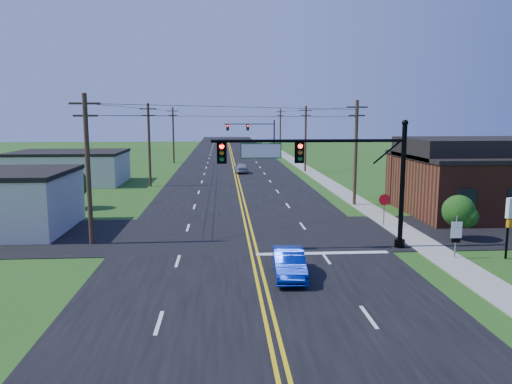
{
  "coord_description": "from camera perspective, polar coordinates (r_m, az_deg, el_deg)",
  "views": [
    {
      "loc": [
        -1.55,
        -19.9,
        7.72
      ],
      "look_at": [
        0.45,
        10.0,
        3.1
      ],
      "focal_mm": 35.0,
      "sensor_mm": 36.0,
      "label": 1
    }
  ],
  "objects": [
    {
      "name": "sidewalk",
      "position": [
        61.58,
        7.48,
        1.52
      ],
      "size": [
        2.0,
        160.0,
        0.08
      ],
      "primitive_type": "cube",
      "color": "gray",
      "rests_on": "ground"
    },
    {
      "name": "stop_sign",
      "position": [
        35.94,
        14.46,
        -1.23
      ],
      "size": [
        0.82,
        0.15,
        2.31
      ],
      "rotation": [
        0.0,
        0.0,
        -0.14
      ],
      "color": "slate",
      "rests_on": "ground"
    },
    {
      "name": "utility_pole_right_a",
      "position": [
        43.51,
        11.33,
        4.64
      ],
      "size": [
        1.8,
        0.28,
        9.0
      ],
      "color": "#312516",
      "rests_on": "ground"
    },
    {
      "name": "road_cross",
      "position": [
        32.85,
        -1.03,
        -4.8
      ],
      "size": [
        70.0,
        10.0,
        0.04
      ],
      "primitive_type": "cube",
      "color": "black",
      "rests_on": "ground"
    },
    {
      "name": "utility_pole_right_c",
      "position": [
        98.6,
        2.79,
        7.01
      ],
      "size": [
        1.8,
        0.28,
        9.0
      ],
      "color": "#312516",
      "rests_on": "ground"
    },
    {
      "name": "brick_building",
      "position": [
        43.93,
        25.59,
        0.88
      ],
      "size": [
        14.2,
        11.2,
        4.7
      ],
      "color": "#5C2A1A",
      "rests_on": "ground"
    },
    {
      "name": "utility_pole_left_c",
      "position": [
        82.33,
        -9.44,
        6.56
      ],
      "size": [
        1.8,
        0.28,
        9.0
      ],
      "color": "#312516",
      "rests_on": "ground"
    },
    {
      "name": "utility_pole_left_b",
      "position": [
        55.55,
        -12.11,
        5.47
      ],
      "size": [
        1.8,
        0.28,
        9.0
      ],
      "color": "#312516",
      "rests_on": "ground"
    },
    {
      "name": "cream_bldg_far",
      "position": [
        60.75,
        -20.53,
        2.66
      ],
      "size": [
        12.2,
        9.2,
        3.7
      ],
      "color": "beige",
      "rests_on": "ground"
    },
    {
      "name": "road_main",
      "position": [
        70.34,
        -2.55,
        2.47
      ],
      "size": [
        16.0,
        220.0,
        0.04
      ],
      "primitive_type": "cube",
      "color": "black",
      "rests_on": "ground"
    },
    {
      "name": "distant_car",
      "position": [
        67.18,
        -1.72,
        2.74
      ],
      "size": [
        1.84,
        4.06,
        1.35
      ],
      "primitive_type": "imported",
      "rotation": [
        0.0,
        0.0,
        3.2
      ],
      "color": "#A6A7AB",
      "rests_on": "ground"
    },
    {
      "name": "utility_pole_left_a",
      "position": [
        31.08,
        -18.66,
        2.76
      ],
      "size": [
        1.8,
        0.28,
        9.0
      ],
      "color": "#312516",
      "rests_on": "ground"
    },
    {
      "name": "ground",
      "position": [
        21.4,
        0.6,
        -12.39
      ],
      "size": [
        260.0,
        260.0,
        0.0
      ],
      "primitive_type": "plane",
      "color": "#264D16",
      "rests_on": "ground"
    },
    {
      "name": "tree_left",
      "position": [
        44.06,
        -20.22,
        0.97
      ],
      "size": [
        2.4,
        2.4,
        3.37
      ],
      "color": "#312516",
      "rests_on": "ground"
    },
    {
      "name": "tree_right_back",
      "position": [
        49.4,
        17.01,
        2.42
      ],
      "size": [
        3.0,
        3.0,
        4.1
      ],
      "color": "#312516",
      "rests_on": "ground"
    },
    {
      "name": "utility_pole_right_b",
      "position": [
        68.9,
        5.68,
        6.22
      ],
      "size": [
        1.8,
        0.28,
        9.0
      ],
      "color": "#312516",
      "rests_on": "ground"
    },
    {
      "name": "shrub_corner",
      "position": [
        33.32,
        22.14,
        -2.04
      ],
      "size": [
        2.0,
        2.0,
        2.86
      ],
      "color": "#312516",
      "rests_on": "ground"
    },
    {
      "name": "blue_car",
      "position": [
        24.16,
        3.79,
        -8.22
      ],
      "size": [
        1.61,
        4.16,
        1.35
      ],
      "primitive_type": "imported",
      "rotation": [
        0.0,
        0.0,
        -0.05
      ],
      "color": "#061E94",
      "rests_on": "ground"
    },
    {
      "name": "signal_mast_main",
      "position": [
        28.67,
        8.05,
        2.72
      ],
      "size": [
        11.3,
        0.6,
        7.48
      ],
      "color": "black",
      "rests_on": "ground"
    },
    {
      "name": "signal_mast_far",
      "position": [
        100.13,
        -0.41,
        6.94
      ],
      "size": [
        10.98,
        0.6,
        7.48
      ],
      "color": "black",
      "rests_on": "ground"
    },
    {
      "name": "route_sign",
      "position": [
        29.09,
        21.9,
        -4.47
      ],
      "size": [
        0.6,
        0.1,
        2.38
      ],
      "rotation": [
        0.0,
        0.0,
        -0.04
      ],
      "color": "slate",
      "rests_on": "ground"
    }
  ]
}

